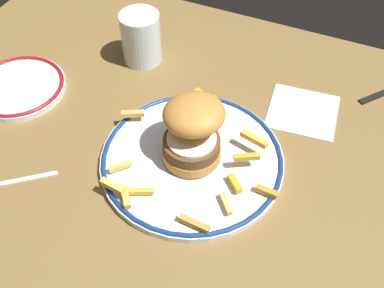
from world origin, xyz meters
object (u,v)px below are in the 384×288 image
object	(u,v)px
burger	(193,129)
side_plate	(18,87)
water_glass	(141,41)
dinner_plate	(192,159)
napkin	(303,111)

from	to	relation	value
burger	side_plate	world-z (taller)	burger
water_glass	side_plate	bearing A→B (deg)	-133.47
dinner_plate	burger	size ratio (longest dim) A/B	2.26
side_plate	napkin	bearing A→B (deg)	17.67
water_glass	dinner_plate	bearing A→B (deg)	-45.88
burger	water_glass	bearing A→B (deg)	135.37
dinner_plate	side_plate	xyz separation A→B (cm)	(-36.64, 2.74, -0.00)
dinner_plate	side_plate	bearing A→B (deg)	175.73
dinner_plate	napkin	size ratio (longest dim) A/B	2.47
dinner_plate	burger	bearing A→B (deg)	103.25
side_plate	napkin	xyz separation A→B (cm)	(50.11, 15.97, -0.63)
side_plate	napkin	size ratio (longest dim) A/B	1.45
napkin	burger	bearing A→B (deg)	-128.04
water_glass	napkin	bearing A→B (deg)	-3.02
water_glass	side_plate	size ratio (longest dim) A/B	0.58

